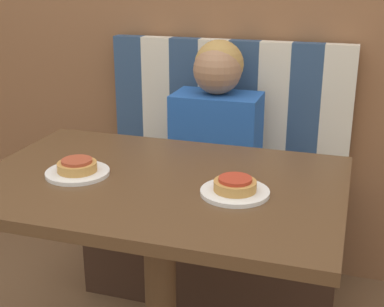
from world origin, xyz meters
TOP-DOWN VIEW (x-y plane):
  - booth_seat at (0.00, 0.67)m, footprint 1.06×0.46m
  - booth_backrest at (0.00, 0.87)m, footprint 1.06×0.06m
  - dining_table at (0.00, 0.00)m, footprint 1.09×0.74m
  - person at (0.00, 0.67)m, footprint 0.35×0.23m
  - plate_left at (-0.24, -0.04)m, footprint 0.19×0.19m
  - plate_right at (0.24, -0.04)m, footprint 0.19×0.19m
  - pizza_left at (-0.24, -0.04)m, footprint 0.12×0.12m
  - pizza_right at (0.24, -0.04)m, footprint 0.12×0.12m

SIDE VIEW (x-z plane):
  - booth_seat at x=0.00m, z-range 0.00..0.45m
  - dining_table at x=0.00m, z-range 0.29..1.07m
  - booth_backrest at x=0.00m, z-range 0.45..1.08m
  - person at x=0.00m, z-range 0.45..1.10m
  - plate_left at x=-0.24m, z-range 0.78..0.79m
  - plate_right at x=0.24m, z-range 0.78..0.79m
  - pizza_left at x=-0.24m, z-range 0.79..0.83m
  - pizza_right at x=0.24m, z-range 0.79..0.83m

